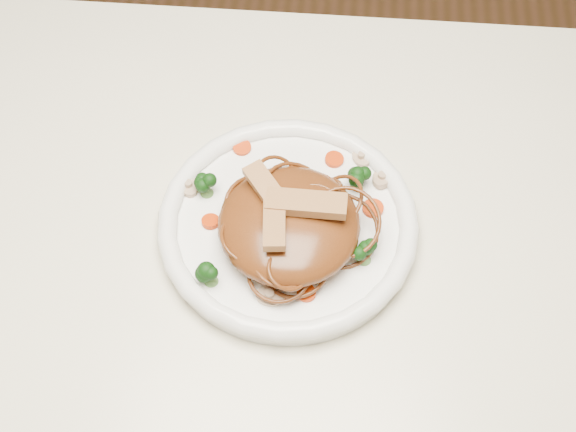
{
  "coord_description": "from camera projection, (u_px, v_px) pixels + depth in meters",
  "views": [
    {
      "loc": [
        0.06,
        -0.36,
        1.44
      ],
      "look_at": [
        0.03,
        0.08,
        0.78
      ],
      "focal_mm": 49.62,
      "sensor_mm": 36.0,
      "label": 1
    }
  ],
  "objects": [
    {
      "name": "broccoli_1",
      "position": [
        206.0,
        184.0,
        0.81
      ],
      "size": [
        0.03,
        0.03,
        0.03
      ],
      "primitive_type": null,
      "rotation": [
        0.0,
        0.0,
        0.31
      ],
      "color": "#0F370B",
      "rests_on": "plate"
    },
    {
      "name": "carrot_0",
      "position": [
        334.0,
        159.0,
        0.84
      ],
      "size": [
        0.02,
        0.02,
        0.0
      ],
      "primitive_type": "cylinder",
      "rotation": [
        0.0,
        0.0,
        0.23
      ],
      "color": "#B82B06",
      "rests_on": "plate"
    },
    {
      "name": "mushroom_3",
      "position": [
        361.0,
        158.0,
        0.84
      ],
      "size": [
        0.03,
        0.03,
        0.01
      ],
      "primitive_type": "cylinder",
      "rotation": [
        0.0,
        0.0,
        2.15
      ],
      "color": "#C9B497",
      "rests_on": "plate"
    },
    {
      "name": "mushroom_0",
      "position": [
        270.0,
        296.0,
        0.75
      ],
      "size": [
        0.03,
        0.03,
        0.01
      ],
      "primitive_type": "cylinder",
      "rotation": [
        0.0,
        0.0,
        -0.14
      ],
      "color": "#C9B497",
      "rests_on": "plate"
    },
    {
      "name": "noodle_mound",
      "position": [
        289.0,
        224.0,
        0.77
      ],
      "size": [
        0.17,
        0.17,
        0.05
      ],
      "primitive_type": "ellipsoid",
      "rotation": [
        0.0,
        0.0,
        -0.2
      ],
      "color": "brown",
      "rests_on": "plate"
    },
    {
      "name": "broccoli_3",
      "position": [
        365.0,
        252.0,
        0.77
      ],
      "size": [
        0.03,
        0.03,
        0.03
      ],
      "primitive_type": null,
      "rotation": [
        0.0,
        0.0,
        -0.06
      ],
      "color": "#0F370B",
      "rests_on": "plate"
    },
    {
      "name": "chicken_c",
      "position": [
        274.0,
        221.0,
        0.74
      ],
      "size": [
        0.03,
        0.07,
        0.01
      ],
      "primitive_type": "cube",
      "rotation": [
        0.0,
        0.0,
        4.8
      ],
      "color": "tan",
      "rests_on": "noodle_mound"
    },
    {
      "name": "carrot_3",
      "position": [
        242.0,
        148.0,
        0.85
      ],
      "size": [
        0.02,
        0.02,
        0.0
      ],
      "primitive_type": "cylinder",
      "rotation": [
        0.0,
        0.0,
        -0.15
      ],
      "color": "#B82B06",
      "rests_on": "plate"
    },
    {
      "name": "plate",
      "position": [
        288.0,
        228.0,
        0.81
      ],
      "size": [
        0.28,
        0.28,
        0.02
      ],
      "primitive_type": "cylinder",
      "rotation": [
        0.0,
        0.0,
        -0.07
      ],
      "color": "white",
      "rests_on": "table"
    },
    {
      "name": "chicken_a",
      "position": [
        306.0,
        203.0,
        0.75
      ],
      "size": [
        0.08,
        0.03,
        0.01
      ],
      "primitive_type": "cube",
      "rotation": [
        0.0,
        0.0,
        -0.03
      ],
      "color": "tan",
      "rests_on": "noodle_mound"
    },
    {
      "name": "mushroom_1",
      "position": [
        382.0,
        178.0,
        0.83
      ],
      "size": [
        0.03,
        0.03,
        0.01
      ],
      "primitive_type": "cylinder",
      "rotation": [
        0.0,
        0.0,
        1.37
      ],
      "color": "#C9B497",
      "rests_on": "plate"
    },
    {
      "name": "broccoli_2",
      "position": [
        210.0,
        273.0,
        0.75
      ],
      "size": [
        0.03,
        0.03,
        0.03
      ],
      "primitive_type": null,
      "rotation": [
        0.0,
        0.0,
        0.05
      ],
      "color": "#0F370B",
      "rests_on": "plate"
    },
    {
      "name": "carrot_4",
      "position": [
        306.0,
        293.0,
        0.76
      ],
      "size": [
        0.02,
        0.02,
        0.0
      ],
      "primitive_type": "cylinder",
      "rotation": [
        0.0,
        0.0,
        0.3
      ],
      "color": "#B82B06",
      "rests_on": "plate"
    },
    {
      "name": "broccoli_0",
      "position": [
        358.0,
        176.0,
        0.81
      ],
      "size": [
        0.03,
        0.03,
        0.03
      ],
      "primitive_type": null,
      "rotation": [
        0.0,
        0.0,
        -0.22
      ],
      "color": "#0F370B",
      "rests_on": "plate"
    },
    {
      "name": "table",
      "position": [
        258.0,
        338.0,
        0.86
      ],
      "size": [
        1.2,
        0.8,
        0.75
      ],
      "color": "beige",
      "rests_on": "ground"
    },
    {
      "name": "carrot_1",
      "position": [
        210.0,
        221.0,
        0.8
      ],
      "size": [
        0.02,
        0.02,
        0.0
      ],
      "primitive_type": "cylinder",
      "rotation": [
        0.0,
        0.0,
        0.4
      ],
      "color": "#B82B06",
      "rests_on": "plate"
    },
    {
      "name": "carrot_2",
      "position": [
        373.0,
        208.0,
        0.81
      ],
      "size": [
        0.03,
        0.03,
        0.0
      ],
      "primitive_type": "cylinder",
      "rotation": [
        0.0,
        0.0,
        0.41
      ],
      "color": "#B82B06",
      "rests_on": "plate"
    },
    {
      "name": "mushroom_2",
      "position": [
        189.0,
        187.0,
        0.82
      ],
      "size": [
        0.04,
        0.04,
        0.01
      ],
      "primitive_type": "cylinder",
      "rotation": [
        0.0,
        0.0,
        -1.1
      ],
      "color": "#C9B497",
      "rests_on": "plate"
    },
    {
      "name": "chicken_b",
      "position": [
        268.0,
        190.0,
        0.76
      ],
      "size": [
        0.05,
        0.06,
        0.01
      ],
      "primitive_type": "cube",
      "rotation": [
        0.0,
        0.0,
        2.21
      ],
      "color": "tan",
      "rests_on": "noodle_mound"
    }
  ]
}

